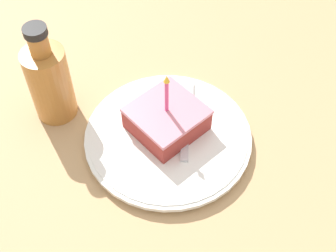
% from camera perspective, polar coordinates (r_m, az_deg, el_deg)
% --- Properties ---
extents(ground_plane, '(2.40, 2.40, 0.04)m').
position_cam_1_polar(ground_plane, '(0.78, 0.33, -1.55)').
color(ground_plane, tan).
rests_on(ground_plane, ground).
extents(plate, '(0.26, 0.26, 0.02)m').
position_cam_1_polar(plate, '(0.74, 0.00, -1.41)').
color(plate, white).
rests_on(plate, ground_plane).
extents(cake_slice, '(0.10, 0.10, 0.12)m').
position_cam_1_polar(cake_slice, '(0.72, -0.16, 0.90)').
color(cake_slice, '#99332D').
rests_on(cake_slice, plate).
extents(fork, '(0.13, 0.13, 0.00)m').
position_cam_1_polar(fork, '(0.76, 2.16, 1.56)').
color(fork, silver).
rests_on(fork, plate).
extents(bottle, '(0.07, 0.07, 0.18)m').
position_cam_1_polar(bottle, '(0.76, -14.26, 5.34)').
color(bottle, '#B27233').
rests_on(bottle, ground_plane).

